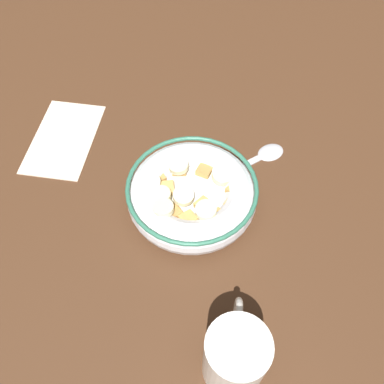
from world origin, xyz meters
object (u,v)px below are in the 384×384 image
object	(u,v)px
cereal_bowl	(192,194)
coffee_mug	(235,356)
folded_napkin	(64,138)
spoon	(261,156)

from	to	relation	value
cereal_bowl	coffee_mug	world-z (taller)	coffee_mug
coffee_mug	folded_napkin	bearing A→B (deg)	42.44
spoon	folded_napkin	size ratio (longest dim) A/B	0.83
coffee_mug	folded_napkin	size ratio (longest dim) A/B	0.62
spoon	coffee_mug	bearing A→B (deg)	175.26
spoon	coffee_mug	xyz separation A→B (cm)	(-30.89, 2.56, 4.42)
cereal_bowl	folded_napkin	bearing A→B (deg)	65.13
spoon	folded_napkin	bearing A→B (deg)	89.45
cereal_bowl	folded_napkin	xyz separation A→B (cm)	(9.98, 21.54, -2.35)
cereal_bowl	spoon	xyz separation A→B (cm)	(9.68, -9.55, -2.16)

